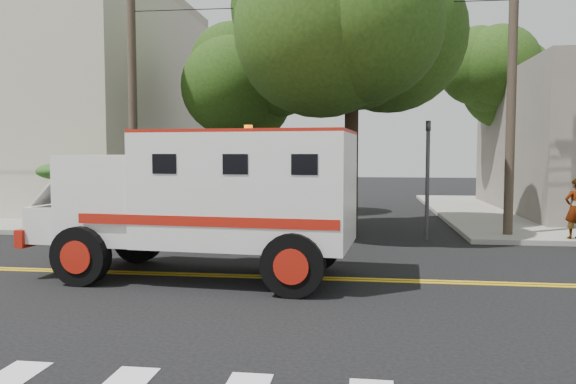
# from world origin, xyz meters

# --- Properties ---
(ground) EXTENTS (100.00, 100.00, 0.00)m
(ground) POSITION_xyz_m (0.00, 0.00, 0.00)
(ground) COLOR black
(ground) RESTS_ON ground
(sidewalk_nw) EXTENTS (17.00, 17.00, 0.15)m
(sidewalk_nw) POSITION_xyz_m (-13.50, 13.50, 0.07)
(sidewalk_nw) COLOR gray
(sidewalk_nw) RESTS_ON ground
(building_left) EXTENTS (16.00, 14.00, 10.00)m
(building_left) POSITION_xyz_m (-15.50, 15.00, 5.15)
(building_left) COLOR beige
(building_left) RESTS_ON sidewalk_nw
(utility_pole_left) EXTENTS (0.28, 0.28, 9.00)m
(utility_pole_left) POSITION_xyz_m (-5.60, 6.00, 4.50)
(utility_pole_left) COLOR #382D23
(utility_pole_left) RESTS_ON ground
(utility_pole_right) EXTENTS (0.28, 0.28, 9.00)m
(utility_pole_right) POSITION_xyz_m (6.30, 6.20, 4.50)
(utility_pole_right) COLOR #382D23
(utility_pole_right) RESTS_ON ground
(tree_main) EXTENTS (6.08, 5.70, 9.85)m
(tree_main) POSITION_xyz_m (1.94, 6.21, 7.20)
(tree_main) COLOR black
(tree_main) RESTS_ON ground
(tree_left) EXTENTS (4.48, 4.20, 7.70)m
(tree_left) POSITION_xyz_m (-2.68, 11.79, 5.73)
(tree_left) COLOR black
(tree_left) RESTS_ON ground
(tree_right) EXTENTS (4.80, 4.50, 8.20)m
(tree_right) POSITION_xyz_m (8.84, 15.77, 6.09)
(tree_right) COLOR black
(tree_right) RESTS_ON ground
(traffic_signal) EXTENTS (0.15, 0.18, 3.60)m
(traffic_signal) POSITION_xyz_m (3.80, 5.60, 2.23)
(traffic_signal) COLOR #3F3F42
(traffic_signal) RESTS_ON ground
(accessibility_sign) EXTENTS (0.45, 0.10, 2.02)m
(accessibility_sign) POSITION_xyz_m (-6.20, 6.17, 1.37)
(accessibility_sign) COLOR #3F3F42
(accessibility_sign) RESTS_ON ground
(palm_planter) EXTENTS (3.52, 2.63, 2.36)m
(palm_planter) POSITION_xyz_m (-7.44, 6.62, 1.65)
(palm_planter) COLOR #1E3314
(palm_planter) RESTS_ON sidewalk_nw
(armored_truck) EXTENTS (6.97, 3.20, 3.09)m
(armored_truck) POSITION_xyz_m (-1.34, -0.19, 1.76)
(armored_truck) COLOR silver
(armored_truck) RESTS_ON ground
(pedestrian_a) EXTENTS (0.72, 0.55, 1.76)m
(pedestrian_a) POSITION_xyz_m (7.99, 5.50, 1.03)
(pedestrian_a) COLOR gray
(pedestrian_a) RESTS_ON sidewalk_ne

